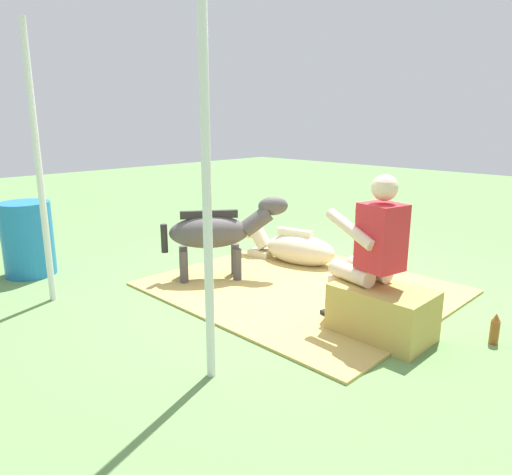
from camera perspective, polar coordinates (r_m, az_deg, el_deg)
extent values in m
plane|color=#608C4C|center=(4.84, 4.02, -6.33)|extent=(24.00, 24.00, 0.00)
cube|color=tan|center=(4.89, 5.42, -6.01)|extent=(2.74, 2.39, 0.02)
cube|color=tan|center=(3.92, 14.93, -8.65)|extent=(0.75, 0.50, 0.41)
cylinder|color=beige|center=(3.91, 11.40, -4.22)|extent=(0.42, 0.22, 0.14)
cylinder|color=beige|center=(4.14, 9.29, -7.11)|extent=(0.11, 0.11, 0.41)
cube|color=black|center=(4.21, 9.19, -9.31)|extent=(0.24, 0.15, 0.06)
cylinder|color=beige|center=(4.05, 13.44, -3.70)|extent=(0.42, 0.22, 0.14)
cylinder|color=beige|center=(4.27, 11.30, -6.53)|extent=(0.11, 0.11, 0.41)
cube|color=black|center=(4.34, 11.19, -8.68)|extent=(0.24, 0.15, 0.06)
cube|color=red|center=(3.76, 14.85, 0.06)|extent=(0.35, 0.34, 0.52)
cylinder|color=beige|center=(3.76, 11.23, 1.04)|extent=(0.51, 0.20, 0.26)
cylinder|color=beige|center=(3.98, 14.56, 1.59)|extent=(0.51, 0.20, 0.26)
sphere|color=beige|center=(3.69, 15.22, 5.79)|extent=(0.20, 0.20, 0.20)
ellipsoid|color=#4C4747|center=(5.00, -5.62, 0.65)|extent=(0.75, 0.87, 0.34)
cylinder|color=#4C4747|center=(5.21, -2.52, -2.72)|extent=(0.09, 0.09, 0.36)
cylinder|color=#4C4747|center=(5.02, -2.26, -3.38)|extent=(0.09, 0.09, 0.36)
cylinder|color=#4C4747|center=(5.18, -8.69, -2.97)|extent=(0.09, 0.09, 0.36)
cylinder|color=#4C4747|center=(4.99, -8.67, -3.64)|extent=(0.09, 0.09, 0.36)
cylinder|color=#4C4747|center=(5.03, 0.04, 1.97)|extent=(0.36, 0.40, 0.33)
ellipsoid|color=#4C4747|center=(5.03, 2.07, 3.82)|extent=(0.32, 0.35, 0.20)
cube|color=#2A2727|center=(4.96, -5.67, 2.78)|extent=(0.40, 0.52, 0.08)
cylinder|color=#2A2727|center=(5.01, -10.98, -0.11)|extent=(0.07, 0.07, 0.30)
ellipsoid|color=beige|center=(5.63, 5.33, -1.49)|extent=(0.94, 0.57, 0.36)
cube|color=beige|center=(5.93, 0.70, -1.93)|extent=(0.32, 0.29, 0.10)
cylinder|color=beige|center=(5.89, 0.54, -0.12)|extent=(0.31, 0.23, 0.30)
ellipsoid|color=beige|center=(5.96, -0.91, 0.86)|extent=(0.33, 0.22, 0.20)
cube|color=#F2EDC5|center=(5.61, 4.66, 0.59)|extent=(0.45, 0.16, 0.08)
cylinder|color=brown|center=(4.15, 26.75, -10.13)|extent=(0.07, 0.07, 0.19)
cone|color=brown|center=(4.10, 26.95, -8.53)|extent=(0.06, 0.06, 0.06)
cylinder|color=#1E72B2|center=(5.77, -25.76, -0.15)|extent=(0.53, 0.53, 0.81)
cylinder|color=silver|center=(2.94, -5.95, 5.63)|extent=(0.06, 0.06, 2.52)
cylinder|color=silver|center=(4.71, -24.68, 7.63)|extent=(0.06, 0.06, 2.52)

